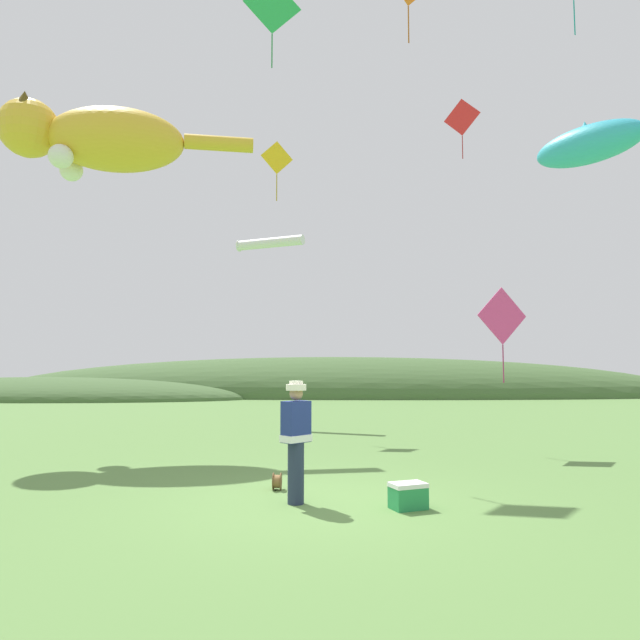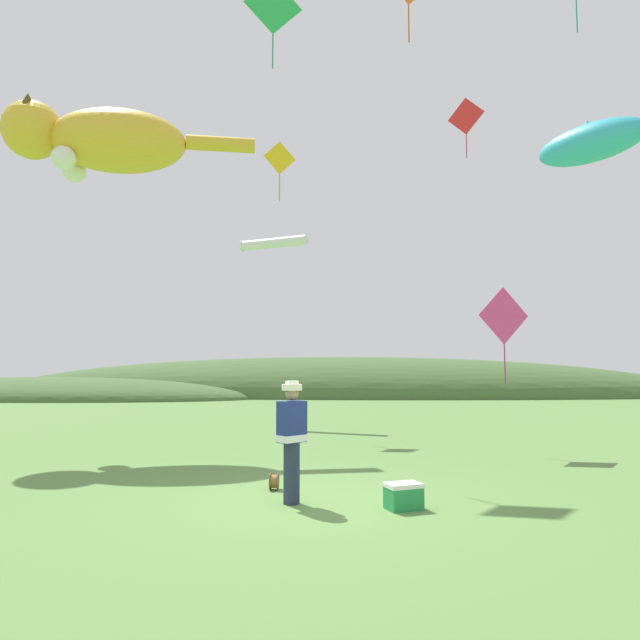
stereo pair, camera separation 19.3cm
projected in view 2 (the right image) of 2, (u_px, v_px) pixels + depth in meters
ground_plane at (307, 503)px, 8.30m from camera, size 120.00×120.00×0.00m
distant_hill_ridge at (294, 396)px, 38.82m from camera, size 55.48×14.67×5.33m
festival_attendant at (292, 437)px, 8.34m from camera, size 0.48×0.48×1.77m
kite_spool at (274, 481)px, 9.20m from camera, size 0.14×0.27×0.27m
picnic_cooler at (404, 496)px, 7.96m from camera, size 0.58×0.49×0.36m
kite_giant_cat at (100, 140)px, 15.19m from camera, size 6.49×2.52×1.99m
kite_fish_windsock at (608, 138)px, 12.96m from camera, size 2.97×3.11×1.04m
kite_tube_streamer at (273, 243)px, 20.79m from camera, size 2.62×1.34×0.44m
kite_diamond_red at (466, 117)px, 21.35m from camera, size 1.22×0.79×2.33m
kite_diamond_pink at (504, 316)px, 13.44m from camera, size 1.28×0.50×2.27m
kite_diamond_green at (273, 6)px, 14.43m from camera, size 1.45×0.43×2.40m
kite_diamond_gold at (280, 158)px, 18.79m from camera, size 1.02×0.48×2.02m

